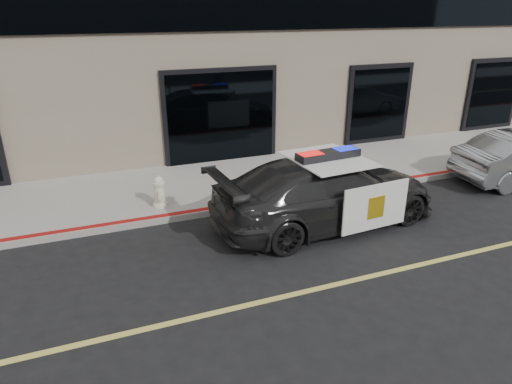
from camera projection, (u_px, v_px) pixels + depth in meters
name	position (u px, v px, depth m)	size (l,w,h in m)	color
ground	(388.00, 272.00, 8.31)	(120.00, 120.00, 0.00)	black
sidewalk_n	(274.00, 175.00, 12.81)	(60.00, 3.50, 0.15)	gray
police_car	(326.00, 191.00, 9.94)	(2.82, 5.42, 1.68)	black
fire_hydrant	(159.00, 192.00, 10.55)	(0.34, 0.47, 0.75)	silver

